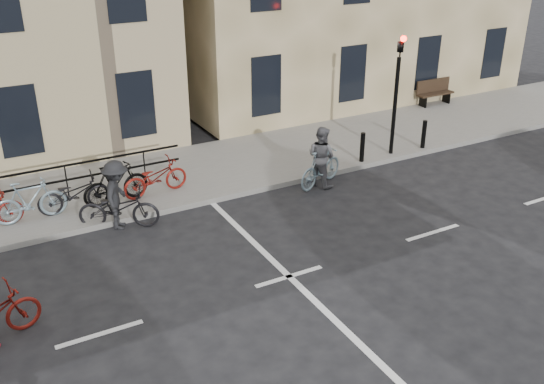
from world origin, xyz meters
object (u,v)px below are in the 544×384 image
bench (434,91)px  cyclist_grey (321,162)px  traffic_light (397,81)px  cyclist_dark (118,202)px

bench → cyclist_grey: 8.85m
traffic_light → bench: size_ratio=2.44×
cyclist_grey → cyclist_dark: cyclist_dark is taller
cyclist_dark → cyclist_grey: bearing=-66.0°
traffic_light → bench: traffic_light is taller
traffic_light → cyclist_dark: size_ratio=1.91×
traffic_light → cyclist_dark: 8.89m
cyclist_grey → cyclist_dark: bearing=66.4°
traffic_light → cyclist_grey: (-3.06, -0.68, -1.76)m
cyclist_grey → cyclist_dark: 5.65m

